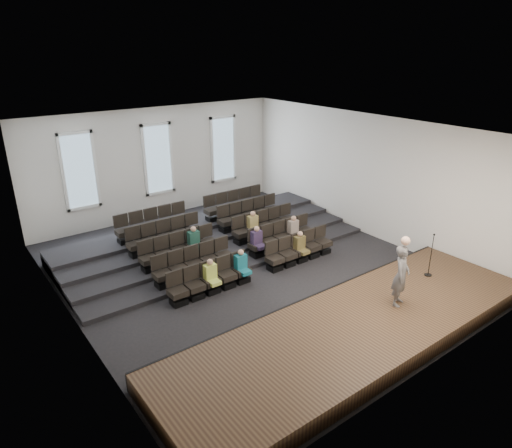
% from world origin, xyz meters
% --- Properties ---
extents(ground, '(14.00, 14.00, 0.00)m').
position_xyz_m(ground, '(0.00, 0.00, 0.00)').
color(ground, black).
rests_on(ground, ground).
extents(ceiling, '(12.00, 14.00, 0.02)m').
position_xyz_m(ceiling, '(0.00, 0.00, 5.01)').
color(ceiling, white).
rests_on(ceiling, ground).
extents(wall_back, '(12.00, 0.04, 5.00)m').
position_xyz_m(wall_back, '(0.00, 7.02, 2.50)').
color(wall_back, silver).
rests_on(wall_back, ground).
extents(wall_front, '(12.00, 0.04, 5.00)m').
position_xyz_m(wall_front, '(0.00, -7.02, 2.50)').
color(wall_front, silver).
rests_on(wall_front, ground).
extents(wall_left, '(0.04, 14.00, 5.00)m').
position_xyz_m(wall_left, '(-6.02, 0.00, 2.50)').
color(wall_left, silver).
rests_on(wall_left, ground).
extents(wall_right, '(0.04, 14.00, 5.00)m').
position_xyz_m(wall_right, '(6.02, 0.00, 2.50)').
color(wall_right, silver).
rests_on(wall_right, ground).
extents(stage, '(11.80, 3.60, 0.50)m').
position_xyz_m(stage, '(0.00, -5.10, 0.25)').
color(stage, '#4E3821').
rests_on(stage, ground).
extents(stage_lip, '(11.80, 0.06, 0.52)m').
position_xyz_m(stage_lip, '(0.00, -3.33, 0.25)').
color(stage_lip, black).
rests_on(stage_lip, ground).
extents(risers, '(11.80, 4.80, 0.60)m').
position_xyz_m(risers, '(0.00, 3.17, 0.20)').
color(risers, black).
rests_on(risers, ground).
extents(seating_rows, '(6.80, 4.70, 1.67)m').
position_xyz_m(seating_rows, '(-0.00, 1.54, 0.68)').
color(seating_rows, black).
rests_on(seating_rows, ground).
extents(windows, '(8.44, 0.10, 3.24)m').
position_xyz_m(windows, '(0.00, 6.95, 2.70)').
color(windows, white).
rests_on(windows, wall_back).
extents(audience, '(4.85, 2.64, 1.10)m').
position_xyz_m(audience, '(0.36, 0.30, 0.81)').
color(audience, '#C4D555').
rests_on(audience, seating_rows).
extents(speaker, '(0.79, 0.68, 1.84)m').
position_xyz_m(speaker, '(1.65, -5.15, 1.42)').
color(speaker, '#5A5856').
rests_on(speaker, stage).
extents(mic_stand, '(0.25, 0.25, 1.48)m').
position_xyz_m(mic_stand, '(3.91, -4.65, 0.94)').
color(mic_stand, black).
rests_on(mic_stand, stage).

